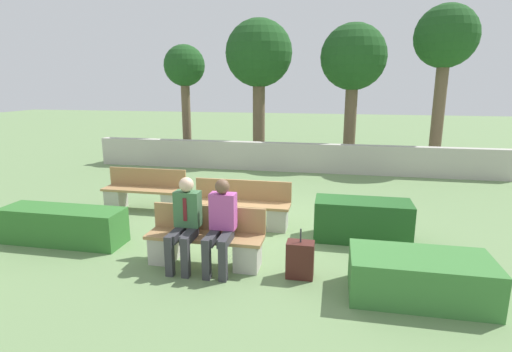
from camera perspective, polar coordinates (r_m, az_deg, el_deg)
ground_plane at (r=7.76m, az=0.34°, el=-7.37°), size 60.00×60.00×0.00m
perimeter_wall at (r=12.59m, az=4.87°, el=2.70°), size 12.82×0.30×0.89m
bench_front at (r=6.22m, az=-7.23°, el=-9.47°), size 1.79×0.48×0.87m
bench_left_side at (r=9.11m, az=-15.67°, el=-2.50°), size 1.80×0.48×0.87m
bench_right_side at (r=7.75m, az=-2.21°, el=-4.73°), size 1.92×0.48×0.87m
person_seated_man at (r=6.03m, az=-10.11°, el=-6.01°), size 0.38×0.64×1.36m
person_seated_woman at (r=5.86m, az=-5.04°, el=-6.46°), size 0.38×0.64×1.36m
hedge_block_near_left at (r=7.73m, az=-25.79°, el=-6.38°), size 2.15×0.63×0.62m
hedge_block_near_right at (r=7.30m, az=14.92°, el=-6.14°), size 1.65×0.68×0.72m
hedge_block_mid_left at (r=5.68m, az=22.33°, el=-13.23°), size 1.76×0.89×0.57m
suitcase at (r=5.83m, az=6.31°, el=-11.78°), size 0.39×0.25×0.73m
tree_leftmost at (r=14.88m, az=-10.17°, el=14.67°), size 1.45×1.45×4.05m
tree_center_left at (r=14.48m, az=0.42°, el=16.79°), size 2.33×2.33×4.90m
tree_center_right at (r=14.25m, az=13.74°, el=15.84°), size 2.20×2.20×4.67m
tree_rightmost at (r=14.34m, az=25.46°, el=16.98°), size 1.94×1.94×5.11m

